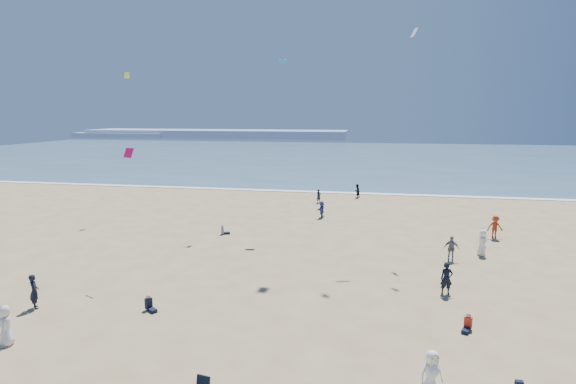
# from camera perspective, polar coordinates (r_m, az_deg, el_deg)

# --- Properties ---
(ocean) EXTENTS (220.00, 100.00, 0.06)m
(ocean) POSITION_cam_1_polar(r_m,az_deg,el_deg) (107.39, 7.72, 4.50)
(ocean) COLOR #476B84
(ocean) RESTS_ON ground
(surf_line) EXTENTS (220.00, 1.20, 0.08)m
(surf_line) POSITION_cam_1_polar(r_m,az_deg,el_deg) (57.93, 4.94, -0.04)
(surf_line) COLOR white
(surf_line) RESTS_ON ground
(headland_far) EXTENTS (110.00, 20.00, 3.20)m
(headland_far) POSITION_cam_1_polar(r_m,az_deg,el_deg) (193.49, -9.13, 7.31)
(headland_far) COLOR #7A8EA8
(headland_far) RESTS_ON ground
(headland_near) EXTENTS (40.00, 14.00, 2.00)m
(headland_near) POSITION_cam_1_polar(r_m,az_deg,el_deg) (206.20, -20.20, 6.82)
(headland_near) COLOR #7A8EA8
(headland_near) RESTS_ON ground
(standing_flyers) EXTENTS (29.97, 46.60, 1.89)m
(standing_flyers) POSITION_cam_1_polar(r_m,az_deg,el_deg) (28.05, 13.84, -9.38)
(standing_flyers) COLOR #374799
(standing_flyers) RESTS_ON ground
(seated_group) EXTENTS (17.85, 25.36, 0.84)m
(seated_group) POSITION_cam_1_polar(r_m,az_deg,el_deg) (21.89, 1.97, -16.14)
(seated_group) COLOR white
(seated_group) RESTS_ON ground
(kites_aloft) EXTENTS (37.46, 35.86, 28.78)m
(kites_aloft) POSITION_cam_1_polar(r_m,az_deg,el_deg) (27.11, 18.81, 22.02)
(kites_aloft) COLOR #C50A4D
(kites_aloft) RESTS_ON ground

